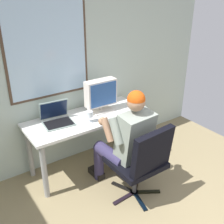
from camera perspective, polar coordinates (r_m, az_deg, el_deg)
wall_rear at (r=3.49m, az=-10.74°, el=8.69°), size 4.62×0.08×2.53m
desk at (r=3.49m, az=-5.19°, el=-2.67°), size 1.53×0.62×0.73m
office_chair at (r=3.01m, az=6.36°, el=-9.71°), size 0.58×0.61×0.94m
person_seated at (r=3.10m, az=3.03°, el=-5.54°), size 0.55×0.80×1.28m
crt_monitor at (r=3.49m, az=-2.32°, el=3.76°), size 0.41×0.23×0.42m
laptop at (r=3.34m, az=-11.38°, el=-1.05°), size 0.38×0.35×0.25m
wine_glass at (r=3.27m, az=-4.64°, el=-0.54°), size 0.08×0.08×0.14m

